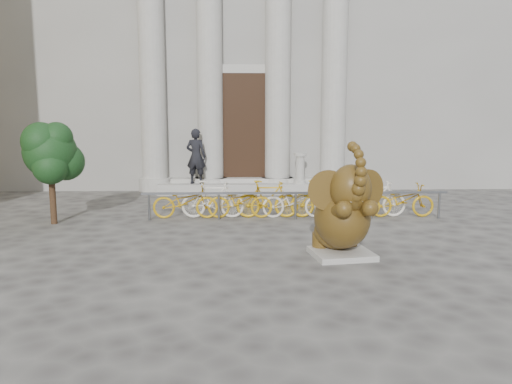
{
  "coord_description": "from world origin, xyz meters",
  "views": [
    {
      "loc": [
        -0.17,
        -8.14,
        2.63
      ],
      "look_at": [
        0.17,
        2.15,
        1.1
      ],
      "focal_mm": 35.0,
      "sensor_mm": 36.0,
      "label": 1
    }
  ],
  "objects_px": {
    "tree": "(51,153)",
    "pedestrian": "(196,156)",
    "elephant_statue": "(343,216)",
    "bike_rack": "(294,199)"
  },
  "relations": [
    {
      "from": "bike_rack",
      "to": "pedestrian",
      "type": "xyz_separation_m",
      "value": [
        -2.96,
        4.25,
        0.82
      ]
    },
    {
      "from": "elephant_statue",
      "to": "pedestrian",
      "type": "distance_m",
      "value": 8.83
    },
    {
      "from": "tree",
      "to": "pedestrian",
      "type": "relative_size",
      "value": 1.32
    },
    {
      "from": "elephant_statue",
      "to": "tree",
      "type": "distance_m",
      "value": 7.41
    },
    {
      "from": "tree",
      "to": "pedestrian",
      "type": "distance_m",
      "value": 5.8
    },
    {
      "from": "elephant_statue",
      "to": "tree",
      "type": "xyz_separation_m",
      "value": [
        -6.59,
        3.24,
        0.97
      ]
    },
    {
      "from": "tree",
      "to": "pedestrian",
      "type": "bearing_deg",
      "value": 57.2
    },
    {
      "from": "tree",
      "to": "pedestrian",
      "type": "height_order",
      "value": "tree"
    },
    {
      "from": "elephant_statue",
      "to": "tree",
      "type": "height_order",
      "value": "tree"
    },
    {
      "from": "elephant_statue",
      "to": "pedestrian",
      "type": "bearing_deg",
      "value": 104.06
    }
  ]
}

